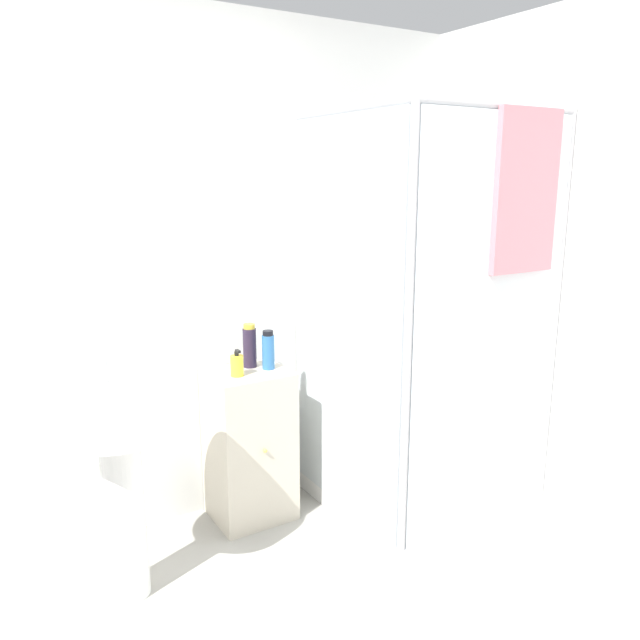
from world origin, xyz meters
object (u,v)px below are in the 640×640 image
(soap_dispenser, at_px, (237,365))
(shampoo_bottle_tall_black, at_px, (250,346))
(sink, at_px, (120,450))
(shampoo_bottle_blue, at_px, (268,350))

(soap_dispenser, distance_m, shampoo_bottle_tall_black, 0.16)
(shampoo_bottle_tall_black, bearing_deg, sink, -153.82)
(shampoo_bottle_blue, bearing_deg, shampoo_bottle_tall_black, 129.90)
(shampoo_bottle_blue, bearing_deg, soap_dispenser, -172.24)
(soap_dispenser, height_order, shampoo_bottle_tall_black, shampoo_bottle_tall_black)
(shampoo_bottle_tall_black, relative_size, shampoo_bottle_blue, 1.13)
(soap_dispenser, height_order, shampoo_bottle_blue, shampoo_bottle_blue)
(shampoo_bottle_tall_black, xyz_separation_m, shampoo_bottle_blue, (0.07, -0.08, -0.01))
(shampoo_bottle_tall_black, height_order, shampoo_bottle_blue, shampoo_bottle_tall_black)
(sink, relative_size, shampoo_bottle_blue, 5.20)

